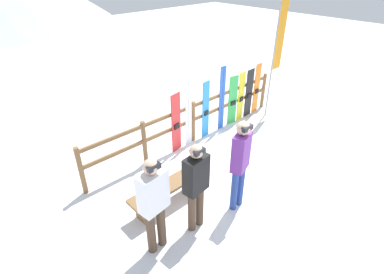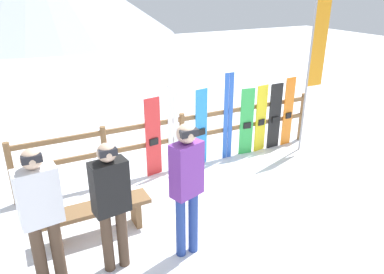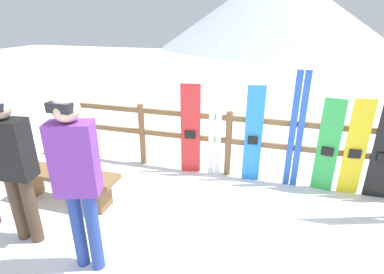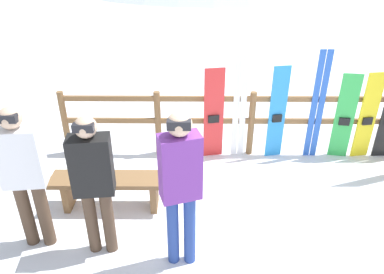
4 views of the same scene
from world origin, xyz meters
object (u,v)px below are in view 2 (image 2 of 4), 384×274
(snowboard_orange, at_px, (288,112))
(person_purple, at_px, (187,180))
(person_white, at_px, (41,209))
(person_black, at_px, (111,199))
(snowboard_red, at_px, (153,138))
(bench, at_px, (97,213))
(ski_pair_blue, at_px, (228,117))
(ski_pair_white, at_px, (173,129))
(snowboard_blue, at_px, (201,128))
(snowboard_green, at_px, (247,122))
(snowboard_black_stripe, at_px, (275,116))
(rental_flag, at_px, (315,55))
(snowboard_yellow, at_px, (261,119))

(snowboard_orange, bearing_deg, person_purple, -147.66)
(person_white, bearing_deg, person_black, -7.91)
(person_white, xyz_separation_m, snowboard_red, (2.06, 1.94, -0.27))
(bench, height_order, ski_pair_blue, ski_pair_blue)
(snowboard_orange, bearing_deg, ski_pair_blue, 179.87)
(snowboard_orange, bearing_deg, ski_pair_white, 179.93)
(snowboard_blue, bearing_deg, bench, -150.69)
(person_black, distance_m, snowboard_green, 3.91)
(bench, height_order, snowboard_blue, snowboard_blue)
(bench, xyz_separation_m, person_purple, (0.93, -0.90, 0.72))
(person_purple, relative_size, snowboard_red, 1.23)
(snowboard_black_stripe, bearing_deg, snowboard_orange, 0.01)
(bench, xyz_separation_m, snowboard_black_stripe, (4.06, 1.31, 0.34))
(bench, bearing_deg, snowboard_red, 43.82)
(person_white, bearing_deg, snowboard_blue, 32.67)
(snowboard_green, bearing_deg, ski_pair_white, 179.87)
(snowboard_blue, relative_size, snowboard_green, 1.08)
(ski_pair_white, relative_size, rental_flag, 0.52)
(person_black, bearing_deg, snowboard_green, 31.68)
(snowboard_black_stripe, bearing_deg, person_purple, -144.87)
(snowboard_red, distance_m, rental_flag, 3.51)
(person_white, relative_size, ski_pair_white, 1.04)
(person_black, height_order, person_white, person_white)
(snowboard_green, xyz_separation_m, rental_flag, (1.26, -0.36, 1.29))
(snowboard_black_stripe, bearing_deg, snowboard_green, -180.00)
(bench, distance_m, snowboard_red, 1.92)
(bench, xyz_separation_m, ski_pair_blue, (2.92, 1.31, 0.52))
(person_purple, distance_m, snowboard_red, 2.27)
(person_white, bearing_deg, ski_pair_blue, 28.26)
(snowboard_black_stripe, relative_size, rental_flag, 0.44)
(ski_pair_blue, relative_size, snowboard_black_stripe, 1.24)
(person_purple, distance_m, ski_pair_blue, 2.97)
(person_white, xyz_separation_m, snowboard_green, (4.06, 1.94, -0.31))
(snowboard_red, height_order, snowboard_blue, snowboard_blue)
(person_white, relative_size, snowboard_blue, 1.15)
(snowboard_red, relative_size, ski_pair_blue, 0.84)
(snowboard_red, xyz_separation_m, snowboard_orange, (3.05, 0.00, 0.01))
(person_purple, height_order, snowboard_black_stripe, person_purple)
(person_black, xyz_separation_m, snowboard_yellow, (3.66, 2.05, -0.28))
(rental_flag, bearing_deg, snowboard_orange, 119.57)
(person_black, distance_m, snowboard_yellow, 4.21)
(bench, relative_size, ski_pair_blue, 0.86)
(bench, relative_size, person_black, 0.89)
(person_purple, distance_m, snowboard_green, 3.30)
(ski_pair_white, bearing_deg, bench, -143.19)
(person_black, xyz_separation_m, person_white, (-0.75, 0.10, 0.02))
(bench, relative_size, person_white, 0.86)
(bench, bearing_deg, person_black, -86.51)
(snowboard_blue, xyz_separation_m, rental_flag, (2.29, -0.36, 1.24))
(ski_pair_white, bearing_deg, person_white, -141.56)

